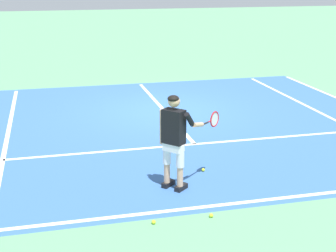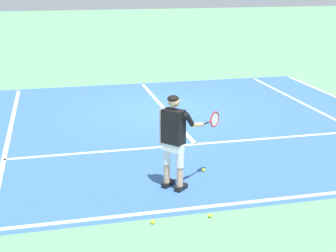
{
  "view_description": "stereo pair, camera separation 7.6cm",
  "coord_description": "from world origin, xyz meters",
  "px_view_note": "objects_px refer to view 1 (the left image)",
  "views": [
    {
      "loc": [
        -3.11,
        -12.99,
        3.68
      ],
      "look_at": [
        -1.06,
        -4.72,
        1.05
      ],
      "focal_mm": 53.19,
      "sensor_mm": 36.0,
      "label": 1
    },
    {
      "loc": [
        -3.03,
        -13.01,
        3.68
      ],
      "look_at": [
        -1.06,
        -4.72,
        1.05
      ],
      "focal_mm": 53.19,
      "sensor_mm": 36.0,
      "label": 2
    }
  ],
  "objects_px": {
    "tennis_player": "(175,136)",
    "tennis_ball_by_baseline": "(154,222)",
    "tennis_ball_near_feet": "(211,215)",
    "tennis_ball_mid_court": "(203,170)"
  },
  "relations": [
    {
      "from": "tennis_ball_near_feet",
      "to": "tennis_ball_by_baseline",
      "type": "xyz_separation_m",
      "value": [
        -0.92,
        0.01,
        0.0
      ]
    },
    {
      "from": "tennis_ball_near_feet",
      "to": "tennis_ball_by_baseline",
      "type": "distance_m",
      "value": 0.92
    },
    {
      "from": "tennis_player",
      "to": "tennis_ball_by_baseline",
      "type": "distance_m",
      "value": 1.67
    },
    {
      "from": "tennis_player",
      "to": "tennis_ball_by_baseline",
      "type": "height_order",
      "value": "tennis_player"
    },
    {
      "from": "tennis_player",
      "to": "tennis_ball_mid_court",
      "type": "relative_size",
      "value": 25.95
    },
    {
      "from": "tennis_player",
      "to": "tennis_ball_by_baseline",
      "type": "xyz_separation_m",
      "value": [
        -0.65,
        -1.2,
        -0.96
      ]
    },
    {
      "from": "tennis_ball_near_feet",
      "to": "tennis_ball_mid_court",
      "type": "xyz_separation_m",
      "value": [
        0.46,
        1.83,
        0.0
      ]
    },
    {
      "from": "tennis_ball_near_feet",
      "to": "tennis_ball_mid_court",
      "type": "relative_size",
      "value": 1.0
    },
    {
      "from": "tennis_ball_by_baseline",
      "to": "tennis_ball_mid_court",
      "type": "distance_m",
      "value": 2.29
    },
    {
      "from": "tennis_ball_by_baseline",
      "to": "tennis_ball_mid_court",
      "type": "xyz_separation_m",
      "value": [
        1.38,
        1.83,
        0.0
      ]
    }
  ]
}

